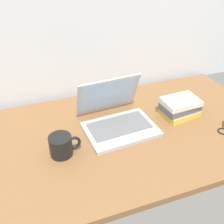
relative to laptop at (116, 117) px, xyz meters
The scene contains 4 objects.
desk 0.12m from the laptop, 144.86° to the right, with size 1.60×0.76×0.03m.
laptop is the anchor object (origin of this frame).
coffee_mug 0.29m from the laptop, 158.07° to the right, with size 0.13×0.09×0.09m.
book_stack 0.32m from the laptop, ahead, with size 0.19×0.15×0.09m.
Camera 1 is at (-0.26, -0.85, 0.76)m, focal length 41.84 mm.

